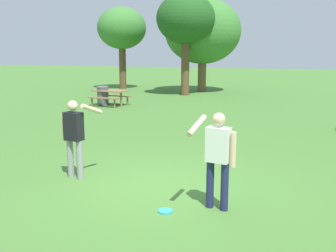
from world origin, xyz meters
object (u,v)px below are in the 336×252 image
at_px(trash_can_further_along, 103,96).
at_px(tree_tall_left, 122,29).
at_px(frisbee, 165,211).
at_px(tree_broad_center, 186,20).
at_px(tree_far_right, 203,32).
at_px(person_catcher, 218,154).
at_px(person_thrower, 74,133).
at_px(picnic_table_far, 110,94).

xyz_separation_m(trash_can_further_along, tree_tall_left, (-3.36, 8.29, 3.79)).
bearing_deg(tree_tall_left, trash_can_further_along, -67.96).
height_order(frisbee, trash_can_further_along, trash_can_further_along).
distance_m(tree_broad_center, tree_far_right, 2.66).
height_order(trash_can_further_along, tree_far_right, tree_far_right).
bearing_deg(tree_tall_left, tree_broad_center, -22.52).
bearing_deg(frisbee, tree_tall_left, 120.22).
distance_m(trash_can_further_along, tree_broad_center, 7.57).
distance_m(frisbee, tree_far_right, 20.52).
bearing_deg(person_catcher, frisbee, -150.50).
distance_m(person_catcher, tree_broad_center, 17.97).
bearing_deg(tree_far_right, person_thrower, -81.26).
xyz_separation_m(person_thrower, person_catcher, (3.15, -0.48, 0.00)).
relative_size(person_thrower, picnic_table_far, 0.91).
bearing_deg(tree_tall_left, picnic_table_far, -65.66).
distance_m(frisbee, trash_can_further_along, 13.43).
distance_m(tree_tall_left, tree_broad_center, 6.10).
bearing_deg(tree_broad_center, person_thrower, -78.81).
bearing_deg(tree_tall_left, person_catcher, -57.54).
distance_m(person_thrower, person_catcher, 3.19).
distance_m(trash_can_further_along, tree_tall_left, 9.72).
height_order(person_thrower, tree_broad_center, tree_broad_center).
height_order(trash_can_further_along, tree_broad_center, tree_broad_center).
bearing_deg(tree_broad_center, tree_tall_left, 157.48).
bearing_deg(person_thrower, person_catcher, -8.69).
bearing_deg(frisbee, person_catcher, 29.50).
distance_m(person_catcher, tree_tall_left, 22.49).
xyz_separation_m(picnic_table_far, tree_far_right, (2.20, 8.51, 3.42)).
relative_size(picnic_table_far, tree_broad_center, 0.29).
distance_m(picnic_table_far, trash_can_further_along, 0.39).
relative_size(trash_can_further_along, tree_far_right, 0.16).
bearing_deg(person_thrower, picnic_table_far, 116.74).
xyz_separation_m(trash_can_further_along, tree_far_right, (2.58, 8.53, 3.50)).
xyz_separation_m(person_thrower, picnic_table_far, (-5.05, 10.02, -0.40)).
height_order(tree_tall_left, tree_far_right, tree_far_right).
distance_m(person_thrower, tree_broad_center, 16.65).
relative_size(picnic_table_far, tree_far_right, 0.29).
distance_m(frisbee, tree_broad_center, 18.32).
bearing_deg(frisbee, tree_broad_center, 108.22).
bearing_deg(trash_can_further_along, picnic_table_far, 3.55).
height_order(tree_broad_center, tree_far_right, tree_far_right).
bearing_deg(person_thrower, frisbee, -20.81).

